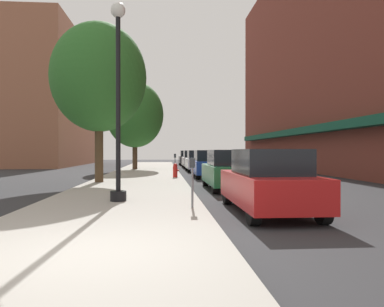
{
  "coord_description": "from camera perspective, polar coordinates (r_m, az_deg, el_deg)",
  "views": [
    {
      "loc": [
        1.28,
        -5.39,
        1.61
      ],
      "look_at": [
        3.16,
        18.64,
        1.45
      ],
      "focal_mm": 34.38,
      "sensor_mm": 36.0,
      "label": 1
    }
  ],
  "objects": [
    {
      "name": "parking_meter_far",
      "position": [
        9.76,
        0.05,
        -3.51
      ],
      "size": [
        0.14,
        0.09,
        1.31
      ],
      "color": "slate",
      "rests_on": "sidewalk_slab"
    },
    {
      "name": "building_right_brick",
      "position": [
        31.61,
        22.15,
        14.66
      ],
      "size": [
        6.8,
        40.0,
        18.88
      ],
      "color": "brown",
      "rests_on": "ground"
    },
    {
      "name": "car_blue",
      "position": [
        22.38,
        2.51,
        -1.67
      ],
      "size": [
        1.8,
        4.3,
        1.66
      ],
      "rotation": [
        0.0,
        0.0,
        -0.02
      ],
      "color": "black",
      "rests_on": "ground"
    },
    {
      "name": "car_white",
      "position": [
        28.99,
        0.91,
        -1.2
      ],
      "size": [
        1.8,
        4.3,
        1.66
      ],
      "rotation": [
        0.0,
        0.0,
        0.01
      ],
      "color": "black",
      "rests_on": "ground"
    },
    {
      "name": "car_black",
      "position": [
        41.62,
        -0.73,
        -0.71
      ],
      "size": [
        1.8,
        4.3,
        1.66
      ],
      "rotation": [
        0.0,
        0.0,
        0.0
      ],
      "color": "black",
      "rests_on": "ground"
    },
    {
      "name": "car_green",
      "position": [
        15.43,
        5.68,
        -2.6
      ],
      "size": [
        1.8,
        4.3,
        1.66
      ],
      "rotation": [
        0.0,
        0.0,
        0.0
      ],
      "color": "black",
      "rests_on": "ground"
    },
    {
      "name": "ground_plane",
      "position": [
        23.6,
        2.15,
        -3.52
      ],
      "size": [
        90.0,
        90.0,
        0.0
      ],
      "primitive_type": "plane",
      "color": "#2D2D30"
    },
    {
      "name": "tree_mid",
      "position": [
        18.52,
        -14.24,
        11.33
      ],
      "size": [
        4.54,
        4.54,
        7.64
      ],
      "color": "#4C3823",
      "rests_on": "sidewalk_slab"
    },
    {
      "name": "car_silver",
      "position": [
        34.57,
        0.04,
        -0.94
      ],
      "size": [
        1.8,
        4.3,
        1.66
      ],
      "rotation": [
        0.0,
        0.0,
        0.03
      ],
      "color": "black",
      "rests_on": "ground"
    },
    {
      "name": "lamppost",
      "position": [
        11.28,
        -11.39,
        8.49
      ],
      "size": [
        0.48,
        0.48,
        5.9
      ],
      "color": "black",
      "rests_on": "sidewalk_slab"
    },
    {
      "name": "building_far_background",
      "position": [
        44.51,
        -20.67,
        7.77
      ],
      "size": [
        6.8,
        18.0,
        14.73
      ],
      "color": "#9E6047",
      "rests_on": "ground"
    },
    {
      "name": "car_red",
      "position": [
        9.77,
        11.73,
        -4.34
      ],
      "size": [
        1.8,
        4.3,
        1.66
      ],
      "rotation": [
        0.0,
        0.0,
        0.02
      ],
      "color": "black",
      "rests_on": "ground"
    },
    {
      "name": "fire_hydrant",
      "position": [
        20.86,
        -2.61,
        -2.61
      ],
      "size": [
        0.33,
        0.26,
        0.79
      ],
      "color": "red",
      "rests_on": "sidewalk_slab"
    },
    {
      "name": "parking_meter_near",
      "position": [
        24.19,
        -2.65,
        -1.18
      ],
      "size": [
        0.14,
        0.09,
        1.31
      ],
      "color": "slate",
      "rests_on": "sidewalk_slab"
    },
    {
      "name": "tree_near",
      "position": [
        30.7,
        -8.85,
        5.95
      ],
      "size": [
        4.69,
        4.69,
        7.18
      ],
      "color": "#422D1E",
      "rests_on": "sidewalk_slab"
    },
    {
      "name": "sidewalk_slab",
      "position": [
        24.47,
        -7.48,
        -3.25
      ],
      "size": [
        4.8,
        50.0,
        0.12
      ],
      "primitive_type": "cube",
      "color": "#A8A399",
      "rests_on": "ground"
    }
  ]
}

